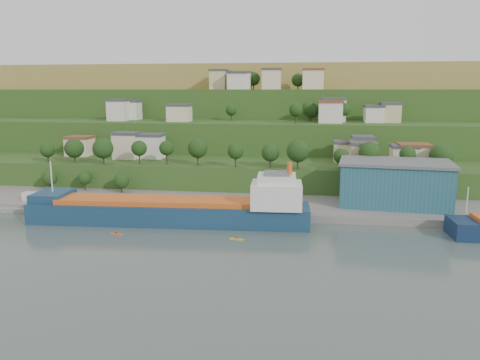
% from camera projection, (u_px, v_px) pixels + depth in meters
% --- Properties ---
extents(ground, '(500.00, 500.00, 0.00)m').
position_uv_depth(ground, '(204.00, 236.00, 113.16)').
color(ground, '#44524B').
rests_on(ground, ground).
extents(quay, '(220.00, 26.00, 4.00)m').
position_uv_depth(quay, '(291.00, 210.00, 137.56)').
color(quay, slate).
rests_on(quay, ground).
extents(pebble_beach, '(40.00, 18.00, 2.40)m').
position_uv_depth(pebble_beach, '(43.00, 206.00, 142.29)').
color(pebble_beach, slate).
rests_on(pebble_beach, ground).
extents(hillside, '(360.00, 211.14, 96.00)m').
position_uv_depth(hillside, '(266.00, 150.00, 277.10)').
color(hillside, '#284719').
rests_on(hillside, ground).
extents(cargo_ship_near, '(74.51, 15.59, 19.01)m').
position_uv_depth(cargo_ship_near, '(178.00, 212.00, 123.67)').
color(cargo_ship_near, '#13304A').
rests_on(cargo_ship_near, ground).
extents(warehouse, '(32.93, 22.34, 12.80)m').
position_uv_depth(warehouse, '(394.00, 183.00, 134.73)').
color(warehouse, '#205762').
rests_on(warehouse, quay).
extents(caravan, '(6.90, 2.90, 3.22)m').
position_uv_depth(caravan, '(35.00, 198.00, 140.94)').
color(caravan, silver).
rests_on(caravan, pebble_beach).
extents(dinghy, '(4.42, 1.86, 0.87)m').
position_uv_depth(dinghy, '(67.00, 203.00, 139.42)').
color(dinghy, silver).
rests_on(dinghy, pebble_beach).
extents(kayak_orange, '(3.43, 1.56, 0.85)m').
position_uv_depth(kayak_orange, '(116.00, 233.00, 114.46)').
color(kayak_orange, orange).
rests_on(kayak_orange, ground).
extents(kayak_yellow, '(3.36, 1.06, 0.83)m').
position_uv_depth(kayak_yellow, '(237.00, 239.00, 110.31)').
color(kayak_yellow, yellow).
rests_on(kayak_yellow, ground).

